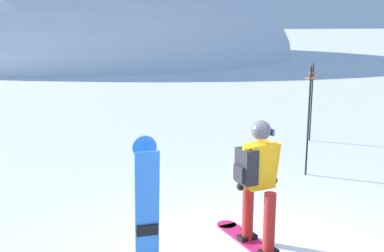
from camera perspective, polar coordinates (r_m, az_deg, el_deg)
ridge_peak_main at (r=41.69m, az=-13.07°, el=8.26°), size 35.52×31.96×16.64m
snowboarder_main at (r=6.08m, az=7.88°, el=-6.70°), size 0.65×1.80×1.71m
spare_snowboard at (r=5.55m, az=-5.48°, el=-9.48°), size 0.28×0.23×1.65m
piste_marker_near at (r=9.17m, az=13.90°, el=1.50°), size 0.20×0.20×2.13m
piste_marker_far at (r=11.90m, az=14.23°, el=3.48°), size 0.20×0.20×1.95m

